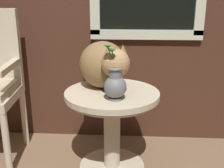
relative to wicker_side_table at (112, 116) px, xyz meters
name	(u,v)px	position (x,y,z in m)	size (l,w,h in m)	color
wicker_side_table	(112,116)	(0.00, 0.00, 0.00)	(0.59, 0.59, 0.55)	beige
cat	(104,64)	(-0.05, 0.08, 0.32)	(0.41, 0.60, 0.31)	olive
pewter_vase_with_ivy	(115,84)	(0.03, -0.14, 0.26)	(0.13, 0.13, 0.32)	slate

